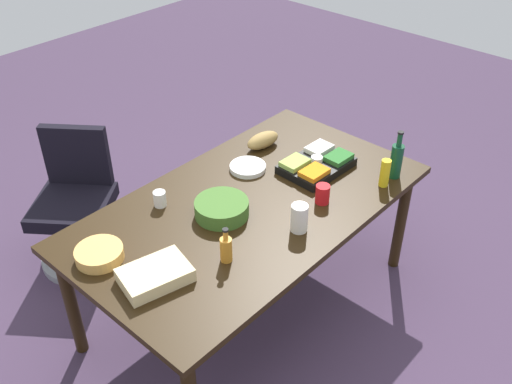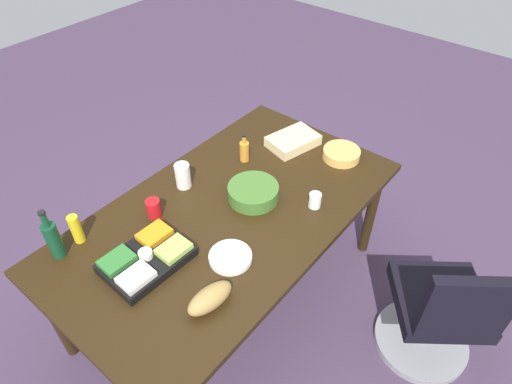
{
  "view_description": "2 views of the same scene",
  "coord_description": "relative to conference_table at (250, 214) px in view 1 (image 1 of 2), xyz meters",
  "views": [
    {
      "loc": [
        -1.91,
        -1.77,
        2.71
      ],
      "look_at": [
        0.06,
        0.0,
        0.84
      ],
      "focal_mm": 40.67,
      "sensor_mm": 36.0,
      "label": 1
    },
    {
      "loc": [
        1.28,
        1.25,
        2.54
      ],
      "look_at": [
        -0.15,
        0.09,
        0.88
      ],
      "focal_mm": 31.1,
      "sensor_mm": 36.0,
      "label": 2
    }
  ],
  "objects": [
    {
      "name": "chip_bowl",
      "position": [
        -0.83,
        0.24,
        0.1
      ],
      "size": [
        0.26,
        0.26,
        0.06
      ],
      "primitive_type": "cylinder",
      "rotation": [
        0.0,
        0.0,
        -0.12
      ],
      "color": "#E4AA54",
      "rests_on": "conference_table"
    },
    {
      "name": "veggie_tray",
      "position": [
        0.53,
        -0.06,
        0.11
      ],
      "size": [
        0.43,
        0.32,
        0.09
      ],
      "color": "black",
      "rests_on": "conference_table"
    },
    {
      "name": "bread_loaf",
      "position": [
        0.51,
        0.35,
        0.12
      ],
      "size": [
        0.25,
        0.14,
        0.1
      ],
      "primitive_type": "ellipsoid",
      "rotation": [
        0.0,
        0.0,
        -0.14
      ],
      "color": "olive",
      "rests_on": "conference_table"
    },
    {
      "name": "conference_table",
      "position": [
        0.0,
        0.0,
        0.0
      ],
      "size": [
        2.03,
        1.15,
        0.79
      ],
      "color": "black",
      "rests_on": "ground"
    },
    {
      "name": "ground_plane",
      "position": [
        0.0,
        0.0,
        -0.72
      ],
      "size": [
        10.0,
        10.0,
        0.0
      ],
      "primitive_type": "plane",
      "color": "#45334B"
    },
    {
      "name": "office_chair",
      "position": [
        -0.43,
        1.17,
        -0.35
      ],
      "size": [
        0.67,
        0.67,
        0.92
      ],
      "color": "gray",
      "rests_on": "ground"
    },
    {
      "name": "salad_bowl",
      "position": [
        -0.18,
        0.04,
        0.12
      ],
      "size": [
        0.36,
        0.36,
        0.09
      ],
      "primitive_type": "cylinder",
      "rotation": [
        0.0,
        0.0,
        -0.25
      ],
      "color": "#3E6B28",
      "rests_on": "conference_table"
    },
    {
      "name": "wine_bottle",
      "position": [
        0.78,
        -0.46,
        0.19
      ],
      "size": [
        0.08,
        0.08,
        0.3
      ],
      "color": "#114127",
      "rests_on": "conference_table"
    },
    {
      "name": "red_solo_cup",
      "position": [
        0.28,
        -0.29,
        0.13
      ],
      "size": [
        0.1,
        0.1,
        0.11
      ],
      "primitive_type": "cylinder",
      "rotation": [
        0.0,
        0.0,
        -0.24
      ],
      "color": "red",
      "rests_on": "conference_table"
    },
    {
      "name": "paper_cup",
      "position": [
        -0.35,
        0.35,
        0.12
      ],
      "size": [
        0.09,
        0.09,
        0.09
      ],
      "primitive_type": "cylinder",
      "rotation": [
        0.0,
        0.0,
        -0.27
      ],
      "color": "white",
      "rests_on": "conference_table"
    },
    {
      "name": "sheet_cake",
      "position": [
        -0.75,
        -0.09,
        0.11
      ],
      "size": [
        0.36,
        0.29,
        0.07
      ],
      "primitive_type": "cube",
      "rotation": [
        0.0,
        0.0,
        -0.25
      ],
      "color": "beige",
      "rests_on": "conference_table"
    },
    {
      "name": "mayo_jar",
      "position": [
        -0.0,
        -0.35,
        0.15
      ],
      "size": [
        0.09,
        0.09,
        0.16
      ],
      "primitive_type": "cylinder",
      "rotation": [
        0.0,
        0.0,
        0.02
      ],
      "color": "white",
      "rests_on": "conference_table"
    },
    {
      "name": "paper_plate_stack",
      "position": [
        0.25,
        0.24,
        0.09
      ],
      "size": [
        0.27,
        0.27,
        0.03
      ],
      "primitive_type": "cylinder",
      "rotation": [
        0.0,
        0.0,
        -0.25
      ],
      "color": "white",
      "rests_on": "conference_table"
    },
    {
      "name": "dressing_bottle",
      "position": [
        -0.42,
        -0.23,
        0.15
      ],
      "size": [
        0.07,
        0.07,
        0.2
      ],
      "color": "orange",
      "rests_on": "conference_table"
    },
    {
      "name": "mustard_bottle",
      "position": [
        0.65,
        -0.46,
        0.16
      ],
      "size": [
        0.06,
        0.06,
        0.17
      ],
      "primitive_type": "cylinder",
      "rotation": [
        0.0,
        0.0,
        0.0
      ],
      "color": "yellow",
      "rests_on": "conference_table"
    }
  ]
}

